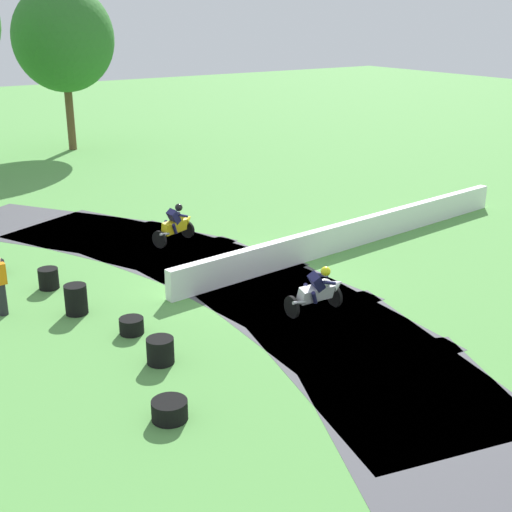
{
  "coord_description": "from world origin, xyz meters",
  "views": [
    {
      "loc": [
        -10.49,
        -16.24,
        7.57
      ],
      "look_at": [
        -0.05,
        -0.63,
        0.9
      ],
      "focal_mm": 48.77,
      "sensor_mm": 36.0,
      "label": 1
    }
  ],
  "objects_px": {
    "tire_stack_near": "(170,410)",
    "tire_stack_extra_a": "(49,278)",
    "tire_stack_far": "(76,299)",
    "tire_stack_mid_a": "(160,351)",
    "tire_stack_mid_b": "(132,326)",
    "motorcycle_chase_yellow": "(176,224)",
    "motorcycle_lead_white": "(319,290)",
    "track_marshal": "(0,286)"
  },
  "relations": [
    {
      "from": "motorcycle_chase_yellow",
      "to": "tire_stack_mid_b",
      "type": "relative_size",
      "value": 2.82
    },
    {
      "from": "motorcycle_chase_yellow",
      "to": "tire_stack_far",
      "type": "height_order",
      "value": "motorcycle_chase_yellow"
    },
    {
      "from": "tire_stack_mid_a",
      "to": "track_marshal",
      "type": "height_order",
      "value": "track_marshal"
    },
    {
      "from": "tire_stack_mid_a",
      "to": "tire_stack_far",
      "type": "xyz_separation_m",
      "value": [
        -0.62,
        3.68,
        0.1
      ]
    },
    {
      "from": "tire_stack_far",
      "to": "tire_stack_extra_a",
      "type": "relative_size",
      "value": 1.33
    },
    {
      "from": "motorcycle_lead_white",
      "to": "tire_stack_mid_b",
      "type": "height_order",
      "value": "motorcycle_lead_white"
    },
    {
      "from": "tire_stack_near",
      "to": "tire_stack_far",
      "type": "relative_size",
      "value": 0.9
    },
    {
      "from": "motorcycle_chase_yellow",
      "to": "tire_stack_far",
      "type": "distance_m",
      "value": 6.27
    },
    {
      "from": "motorcycle_lead_white",
      "to": "motorcycle_chase_yellow",
      "type": "bearing_deg",
      "value": 92.97
    },
    {
      "from": "tire_stack_mid_a",
      "to": "tire_stack_mid_b",
      "type": "height_order",
      "value": "tire_stack_mid_a"
    },
    {
      "from": "motorcycle_chase_yellow",
      "to": "tire_stack_near",
      "type": "relative_size",
      "value": 2.39
    },
    {
      "from": "tire_stack_far",
      "to": "track_marshal",
      "type": "xyz_separation_m",
      "value": [
        -1.63,
        1.0,
        0.42
      ]
    },
    {
      "from": "motorcycle_chase_yellow",
      "to": "tire_stack_mid_a",
      "type": "xyz_separation_m",
      "value": [
        -4.33,
        -7.5,
        -0.36
      ]
    },
    {
      "from": "tire_stack_far",
      "to": "track_marshal",
      "type": "relative_size",
      "value": 0.49
    },
    {
      "from": "tire_stack_mid_a",
      "to": "track_marshal",
      "type": "xyz_separation_m",
      "value": [
        -2.25,
        4.68,
        0.52
      ]
    },
    {
      "from": "tire_stack_far",
      "to": "tire_stack_extra_a",
      "type": "bearing_deg",
      "value": 91.16
    },
    {
      "from": "motorcycle_chase_yellow",
      "to": "tire_stack_extra_a",
      "type": "xyz_separation_m",
      "value": [
        -5.0,
        -1.69,
        -0.36
      ]
    },
    {
      "from": "tire_stack_mid_a",
      "to": "tire_stack_mid_b",
      "type": "distance_m",
      "value": 1.78
    },
    {
      "from": "motorcycle_chase_yellow",
      "to": "track_marshal",
      "type": "bearing_deg",
      "value": -156.76
    },
    {
      "from": "tire_stack_mid_b",
      "to": "tire_stack_extra_a",
      "type": "bearing_deg",
      "value": 100.54
    },
    {
      "from": "tire_stack_near",
      "to": "tire_stack_extra_a",
      "type": "relative_size",
      "value": 1.2
    },
    {
      "from": "tire_stack_far",
      "to": "track_marshal",
      "type": "distance_m",
      "value": 1.96
    },
    {
      "from": "tire_stack_extra_a",
      "to": "tire_stack_mid_b",
      "type": "bearing_deg",
      "value": -79.46
    },
    {
      "from": "motorcycle_lead_white",
      "to": "tire_stack_mid_a",
      "type": "distance_m",
      "value": 4.73
    },
    {
      "from": "motorcycle_lead_white",
      "to": "tire_stack_mid_b",
      "type": "relative_size",
      "value": 2.78
    },
    {
      "from": "motorcycle_chase_yellow",
      "to": "tire_stack_near",
      "type": "distance_m",
      "value": 11.02
    },
    {
      "from": "tire_stack_near",
      "to": "tire_stack_extra_a",
      "type": "height_order",
      "value": "tire_stack_extra_a"
    },
    {
      "from": "tire_stack_near",
      "to": "tire_stack_mid_b",
      "type": "height_order",
      "value": "same"
    },
    {
      "from": "tire_stack_extra_a",
      "to": "tire_stack_near",
      "type": "bearing_deg",
      "value": -91.59
    },
    {
      "from": "tire_stack_near",
      "to": "tire_stack_mid_b",
      "type": "xyz_separation_m",
      "value": [
        0.97,
        3.96,
        0.0
      ]
    },
    {
      "from": "motorcycle_chase_yellow",
      "to": "tire_stack_mid_a",
      "type": "height_order",
      "value": "motorcycle_chase_yellow"
    },
    {
      "from": "tire_stack_mid_a",
      "to": "motorcycle_chase_yellow",
      "type": "bearing_deg",
      "value": 59.99
    },
    {
      "from": "motorcycle_chase_yellow",
      "to": "tire_stack_extra_a",
      "type": "relative_size",
      "value": 2.85
    },
    {
      "from": "track_marshal",
      "to": "tire_stack_extra_a",
      "type": "bearing_deg",
      "value": 35.76
    },
    {
      "from": "motorcycle_lead_white",
      "to": "tire_stack_extra_a",
      "type": "height_order",
      "value": "motorcycle_lead_white"
    },
    {
      "from": "motorcycle_lead_white",
      "to": "motorcycle_chase_yellow",
      "type": "xyz_separation_m",
      "value": [
        -0.38,
        7.31,
        0.02
      ]
    },
    {
      "from": "tire_stack_mid_a",
      "to": "tire_stack_extra_a",
      "type": "bearing_deg",
      "value": 96.53
    },
    {
      "from": "tire_stack_mid_b",
      "to": "track_marshal",
      "type": "distance_m",
      "value": 3.78
    },
    {
      "from": "tire_stack_near",
      "to": "tire_stack_mid_b",
      "type": "distance_m",
      "value": 4.08
    },
    {
      "from": "tire_stack_near",
      "to": "track_marshal",
      "type": "distance_m",
      "value": 7.02
    },
    {
      "from": "motorcycle_lead_white",
      "to": "tire_stack_far",
      "type": "height_order",
      "value": "motorcycle_lead_white"
    },
    {
      "from": "motorcycle_chase_yellow",
      "to": "tire_stack_far",
      "type": "bearing_deg",
      "value": -142.32
    }
  ]
}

